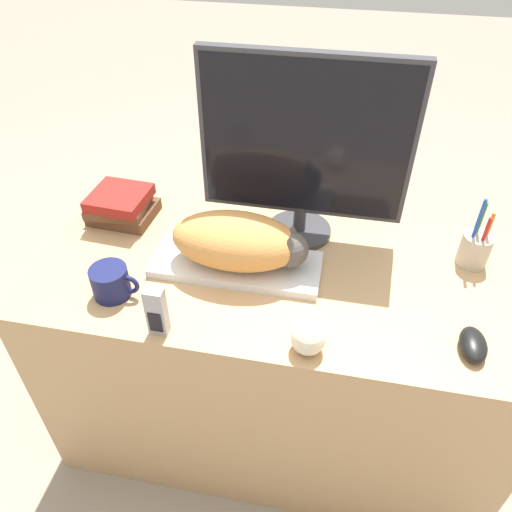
{
  "coord_description": "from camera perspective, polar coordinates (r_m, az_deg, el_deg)",
  "views": [
    {
      "loc": [
        0.14,
        -0.69,
        1.65
      ],
      "look_at": [
        -0.06,
        0.29,
        0.8
      ],
      "focal_mm": 35.0,
      "sensor_mm": 36.0,
      "label": 1
    }
  ],
  "objects": [
    {
      "name": "cat",
      "position": [
        1.3,
        -1.77,
        1.69
      ],
      "size": [
        0.36,
        0.19,
        0.14
      ],
      "color": "#D18C47",
      "rests_on": "keyboard"
    },
    {
      "name": "computer_mouse",
      "position": [
        1.25,
        23.57,
        -9.25
      ],
      "size": [
        0.06,
        0.11,
        0.04
      ],
      "color": "black",
      "rests_on": "desk"
    },
    {
      "name": "phone",
      "position": [
        1.18,
        -11.31,
        -6.29
      ],
      "size": [
        0.05,
        0.03,
        0.13
      ],
      "color": "#99999E",
      "rests_on": "desk"
    },
    {
      "name": "monitor",
      "position": [
        1.33,
        5.59,
        12.5
      ],
      "size": [
        0.56,
        0.19,
        0.53
      ],
      "color": "#333338",
      "rests_on": "desk"
    },
    {
      "name": "book_stack",
      "position": [
        1.57,
        -15.17,
        5.57
      ],
      "size": [
        0.2,
        0.18,
        0.1
      ],
      "color": "brown",
      "rests_on": "desk"
    },
    {
      "name": "keyboard",
      "position": [
        1.35,
        -2.25,
        -0.98
      ],
      "size": [
        0.46,
        0.17,
        0.02
      ],
      "color": "silver",
      "rests_on": "desk"
    },
    {
      "name": "ground_plane",
      "position": [
        1.79,
        -0.04,
        -26.52
      ],
      "size": [
        12.0,
        12.0,
        0.0
      ],
      "primitive_type": "plane",
      "color": "gray"
    },
    {
      "name": "baseball",
      "position": [
        1.14,
        5.99,
        -9.32
      ],
      "size": [
        0.08,
        0.08,
        0.08
      ],
      "color": "beige",
      "rests_on": "desk"
    },
    {
      "name": "desk",
      "position": [
        1.62,
        2.07,
        -11.64
      ],
      "size": [
        1.33,
        0.6,
        0.74
      ],
      "color": "tan",
      "rests_on": "ground_plane"
    },
    {
      "name": "pen_cup",
      "position": [
        1.47,
        23.74,
        0.81
      ],
      "size": [
        0.08,
        0.08,
        0.21
      ],
      "color": "#B2A893",
      "rests_on": "desk"
    },
    {
      "name": "coffee_mug",
      "position": [
        1.31,
        -16.21,
        -2.88
      ],
      "size": [
        0.13,
        0.1,
        0.08
      ],
      "color": "#141947",
      "rests_on": "desk"
    }
  ]
}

